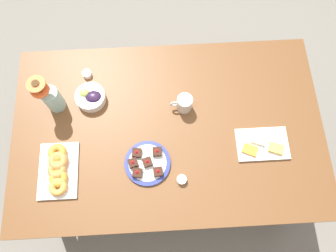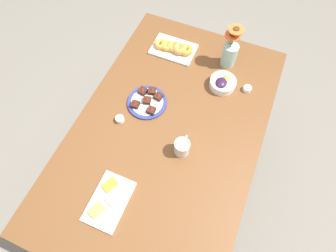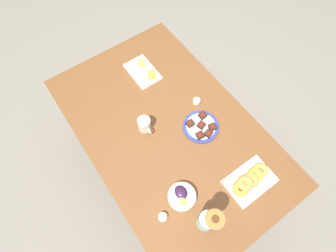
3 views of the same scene
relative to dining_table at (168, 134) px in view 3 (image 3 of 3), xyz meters
The scene contains 10 objects.
ground_plane 0.65m from the dining_table, ahead, with size 6.00×6.00×0.00m, color slate.
dining_table is the anchor object (origin of this frame).
coffee_mug 0.20m from the dining_table, 127.84° to the right, with size 0.12×0.08×0.10m.
grape_bowl 0.45m from the dining_table, 25.23° to the right, with size 0.16×0.16×0.07m.
cheese_platter 0.49m from the dining_table, 166.36° to the left, with size 0.26×0.17×0.03m.
croissant_platter 0.59m from the dining_table, 18.89° to the left, with size 0.19×0.28×0.05m.
jam_cup_honey 0.55m from the dining_table, 38.28° to the right, with size 0.05×0.05×0.03m.
jam_cup_berry 0.29m from the dining_table, 100.80° to the left, with size 0.05×0.05×0.03m.
dessert_plate 0.23m from the dining_table, 57.45° to the left, with size 0.23×0.23×0.05m.
flower_vase 0.62m from the dining_table, 15.74° to the right, with size 0.11×0.10×0.26m.
Camera 3 is at (0.59, -0.42, 2.24)m, focal length 28.00 mm.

